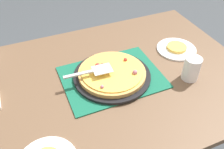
{
  "coord_description": "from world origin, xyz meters",
  "views": [
    {
      "loc": [
        0.36,
        0.84,
        1.56
      ],
      "look_at": [
        0.0,
        0.0,
        0.77
      ],
      "focal_mm": 39.58,
      "sensor_mm": 36.0,
      "label": 1
    }
  ],
  "objects_px": {
    "plate_near_left": "(176,49)",
    "served_slice_left": "(177,47)",
    "pizza_pan": "(112,76)",
    "cup_far": "(192,69)",
    "pizza_server": "(92,71)",
    "pizza": "(112,72)"
  },
  "relations": [
    {
      "from": "plate_near_left",
      "to": "cup_far",
      "type": "height_order",
      "value": "cup_far"
    },
    {
      "from": "pizza_pan",
      "to": "plate_near_left",
      "type": "distance_m",
      "value": 0.44
    },
    {
      "from": "pizza_pan",
      "to": "cup_far",
      "type": "bearing_deg",
      "value": 156.73
    },
    {
      "from": "pizza_pan",
      "to": "served_slice_left",
      "type": "relative_size",
      "value": 3.45
    },
    {
      "from": "plate_near_left",
      "to": "served_slice_left",
      "type": "xyz_separation_m",
      "value": [
        0.0,
        0.0,
        0.01
      ]
    },
    {
      "from": "pizza_server",
      "to": "cup_far",
      "type": "bearing_deg",
      "value": 160.78
    },
    {
      "from": "pizza_pan",
      "to": "cup_far",
      "type": "relative_size",
      "value": 3.17
    },
    {
      "from": "plate_near_left",
      "to": "cup_far",
      "type": "distance_m",
      "value": 0.25
    },
    {
      "from": "served_slice_left",
      "to": "pizza_server",
      "type": "bearing_deg",
      "value": 7.64
    },
    {
      "from": "pizza",
      "to": "served_slice_left",
      "type": "relative_size",
      "value": 3.0
    },
    {
      "from": "pizza_pan",
      "to": "pizza",
      "type": "relative_size",
      "value": 1.15
    },
    {
      "from": "served_slice_left",
      "to": "pizza_server",
      "type": "xyz_separation_m",
      "value": [
        0.53,
        0.07,
        0.05
      ]
    },
    {
      "from": "pizza",
      "to": "served_slice_left",
      "type": "bearing_deg",
      "value": -170.04
    },
    {
      "from": "cup_far",
      "to": "pizza_server",
      "type": "bearing_deg",
      "value": -19.22
    },
    {
      "from": "cup_far",
      "to": "pizza_server",
      "type": "xyz_separation_m",
      "value": [
        0.45,
        -0.16,
        0.01
      ]
    },
    {
      "from": "pizza_server",
      "to": "served_slice_left",
      "type": "bearing_deg",
      "value": -172.36
    },
    {
      "from": "pizza",
      "to": "served_slice_left",
      "type": "height_order",
      "value": "pizza"
    },
    {
      "from": "pizza_pan",
      "to": "pizza",
      "type": "bearing_deg",
      "value": -50.09
    },
    {
      "from": "plate_near_left",
      "to": "served_slice_left",
      "type": "bearing_deg",
      "value": 0.0
    },
    {
      "from": "plate_near_left",
      "to": "pizza_server",
      "type": "distance_m",
      "value": 0.53
    },
    {
      "from": "served_slice_left",
      "to": "pizza_server",
      "type": "height_order",
      "value": "pizza_server"
    },
    {
      "from": "cup_far",
      "to": "served_slice_left",
      "type": "bearing_deg",
      "value": -109.06
    }
  ]
}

